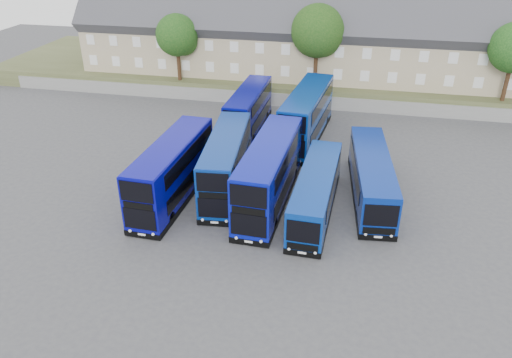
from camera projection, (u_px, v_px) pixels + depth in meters
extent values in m
plane|color=#434348|center=(248.00, 218.00, 36.32)|extent=(120.00, 120.00, 0.00)
cube|color=slate|center=(295.00, 101.00, 56.65)|extent=(70.00, 0.40, 1.50)
cube|color=#4A512D|center=(305.00, 74.00, 65.15)|extent=(80.00, 20.00, 2.00)
cube|color=tan|center=(118.00, 41.00, 64.18)|extent=(6.00, 8.00, 6.00)
cube|color=#343439|center=(115.00, 17.00, 62.76)|extent=(6.00, 10.40, 10.40)
cube|color=tan|center=(162.00, 43.00, 63.09)|extent=(6.00, 8.00, 6.00)
cube|color=#343439|center=(159.00, 19.00, 61.67)|extent=(6.00, 10.40, 10.40)
cube|color=tan|center=(207.00, 46.00, 62.00)|extent=(6.00, 8.00, 6.00)
cube|color=#343439|center=(206.00, 21.00, 60.58)|extent=(6.00, 10.40, 10.40)
cube|color=tan|center=(254.00, 48.00, 60.90)|extent=(6.00, 8.00, 6.00)
cube|color=#343439|center=(254.00, 23.00, 59.48)|extent=(6.00, 10.40, 10.40)
cube|color=tan|center=(303.00, 50.00, 59.81)|extent=(6.00, 8.00, 6.00)
cube|color=#343439|center=(304.00, 25.00, 58.39)|extent=(6.00, 10.40, 10.40)
cube|color=tan|center=(354.00, 53.00, 58.72)|extent=(6.00, 8.00, 6.00)
cube|color=#343439|center=(356.00, 27.00, 57.30)|extent=(6.00, 10.40, 10.40)
cube|color=tan|center=(406.00, 56.00, 57.62)|extent=(6.00, 8.00, 6.00)
cube|color=#343439|center=(410.00, 29.00, 56.20)|extent=(6.00, 10.40, 10.40)
cube|color=tan|center=(461.00, 59.00, 56.53)|extent=(6.00, 8.00, 6.00)
cube|color=#343439|center=(466.00, 32.00, 55.11)|extent=(6.00, 10.40, 10.40)
cube|color=#070891|center=(172.00, 170.00, 37.72)|extent=(3.07, 11.57, 4.24)
cube|color=black|center=(175.00, 194.00, 38.75)|extent=(3.11, 11.62, 0.45)
cube|color=black|center=(140.00, 219.00, 33.20)|extent=(2.31, 0.15, 1.57)
cube|color=black|center=(136.00, 192.00, 32.21)|extent=(2.31, 0.15, 1.46)
cylinder|color=black|center=(141.00, 214.00, 35.88)|extent=(0.34, 1.01, 1.00)
cube|color=navy|center=(226.00, 162.00, 39.05)|extent=(3.65, 11.35, 4.11)
cube|color=black|center=(227.00, 185.00, 40.05)|extent=(3.70, 11.39, 0.45)
cube|color=black|center=(214.00, 208.00, 34.54)|extent=(2.23, 0.29, 1.52)
cube|color=black|center=(213.00, 183.00, 33.58)|extent=(2.23, 0.29, 1.42)
cylinder|color=black|center=(205.00, 204.00, 37.10)|extent=(0.40, 1.03, 1.00)
cube|color=#0812A4|center=(269.00, 172.00, 37.15)|extent=(3.22, 12.10, 4.45)
cube|color=black|center=(269.00, 198.00, 38.23)|extent=(3.26, 12.14, 0.45)
cube|color=black|center=(248.00, 225.00, 32.43)|extent=(2.43, 0.16, 1.64)
cube|color=black|center=(248.00, 196.00, 31.39)|extent=(2.43, 0.16, 1.53)
cylinder|color=black|center=(240.00, 220.00, 35.16)|extent=(0.34, 1.01, 1.00)
cube|color=#070C91|center=(249.00, 110.00, 49.64)|extent=(2.65, 10.69, 3.90)
cube|color=black|center=(249.00, 128.00, 50.59)|extent=(2.69, 10.73, 0.45)
cube|color=black|center=(235.00, 138.00, 45.44)|extent=(2.12, 0.11, 1.45)
cube|color=black|center=(234.00, 118.00, 44.52)|extent=(2.12, 0.11, 1.35)
cylinder|color=black|center=(230.00, 137.00, 48.03)|extent=(0.32, 1.01, 1.00)
cube|color=#083399|center=(307.00, 114.00, 47.69)|extent=(3.96, 12.39, 4.52)
cube|color=black|center=(306.00, 136.00, 48.78)|extent=(4.01, 12.43, 0.45)
cube|color=black|center=(291.00, 148.00, 42.98)|extent=(2.46, 0.31, 1.66)
cube|color=black|center=(292.00, 124.00, 41.93)|extent=(2.46, 0.31, 1.55)
cylinder|color=black|center=(283.00, 149.00, 45.75)|extent=(0.40, 1.02, 1.00)
cube|color=navy|center=(316.00, 190.00, 36.31)|extent=(2.88, 11.73, 2.85)
cube|color=black|center=(315.00, 208.00, 37.01)|extent=(2.92, 11.77, 0.45)
cube|color=black|center=(303.00, 232.00, 31.21)|extent=(2.13, 0.14, 1.55)
cylinder|color=black|center=(292.00, 230.00, 34.05)|extent=(0.34, 1.01, 1.00)
cube|color=navy|center=(372.00, 175.00, 38.22)|extent=(3.79, 12.45, 3.02)
cube|color=black|center=(369.00, 193.00, 38.95)|extent=(3.84, 12.49, 0.45)
cube|color=black|center=(381.00, 216.00, 32.71)|extent=(2.25, 0.29, 1.63)
cylinder|color=black|center=(359.00, 217.00, 35.53)|extent=(0.40, 1.03, 1.00)
cylinder|color=#382314|center=(179.00, 64.00, 58.58)|extent=(0.44, 0.44, 3.75)
sphere|color=#0F3A11|center=(177.00, 35.00, 56.99)|extent=(4.80, 4.80, 4.80)
sphere|color=#0F3A11|center=(183.00, 41.00, 57.58)|extent=(3.30, 3.30, 3.30)
cylinder|color=#382314|center=(315.00, 68.00, 55.92)|extent=(0.44, 0.44, 4.50)
sphere|color=#14390F|center=(318.00, 31.00, 54.00)|extent=(5.76, 5.76, 5.76)
sphere|color=#14390F|center=(323.00, 39.00, 54.67)|extent=(3.96, 3.96, 3.96)
cylinder|color=#382314|center=(506.00, 82.00, 51.96)|extent=(0.44, 0.44, 4.00)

